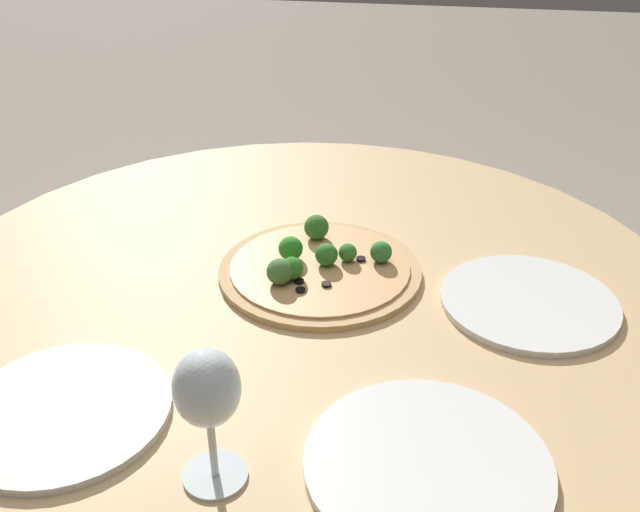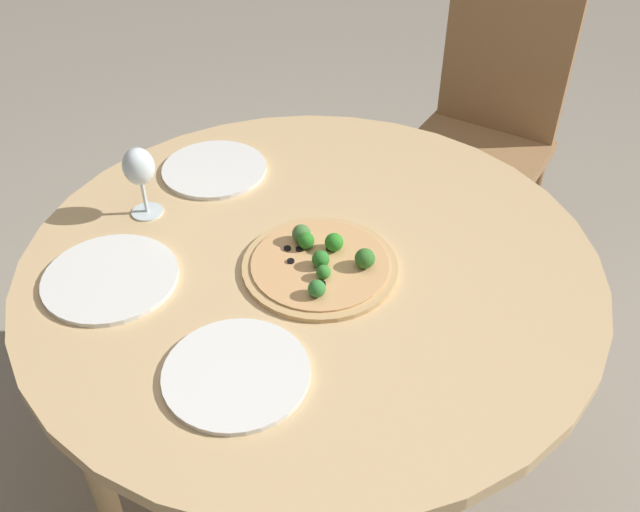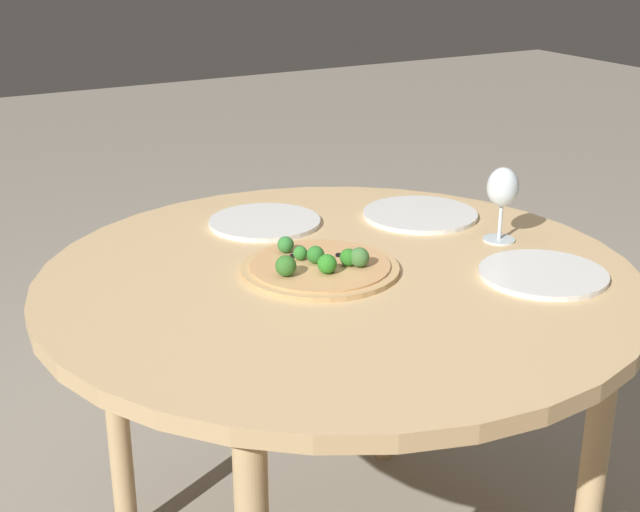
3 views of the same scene
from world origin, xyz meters
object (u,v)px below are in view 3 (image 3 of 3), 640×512
(pizza, at_px, (320,266))
(plate_far, at_px, (543,274))
(wine_glass, at_px, (503,190))
(plate_side, at_px, (264,222))
(plate_near, at_px, (420,214))

(pizza, distance_m, plate_far, 0.41)
(wine_glass, xyz_separation_m, plate_side, (0.33, 0.37, -0.10))
(plate_near, relative_size, plate_far, 1.07)
(wine_glass, relative_size, plate_far, 0.66)
(plate_far, bearing_deg, plate_side, 31.53)
(wine_glass, relative_size, plate_near, 0.61)
(plate_far, xyz_separation_m, plate_side, (0.52, 0.32, 0.00))
(pizza, distance_m, plate_near, 0.39)
(plate_far, height_order, plate_side, same)
(plate_side, bearing_deg, plate_near, -110.43)
(plate_far, bearing_deg, pizza, 57.35)
(plate_near, bearing_deg, plate_side, 69.57)
(wine_glass, distance_m, plate_side, 0.51)
(plate_near, distance_m, plate_far, 0.40)
(plate_near, distance_m, plate_side, 0.35)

